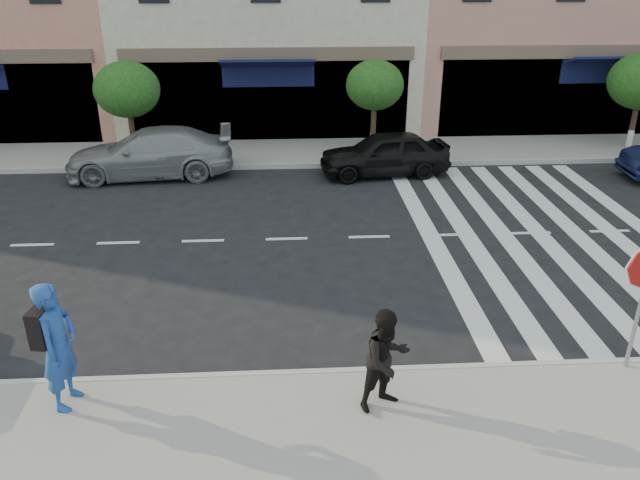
{
  "coord_description": "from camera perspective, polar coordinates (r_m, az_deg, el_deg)",
  "views": [
    {
      "loc": [
        0.0,
        -9.7,
        6.19
      ],
      "look_at": [
        0.62,
        0.82,
        1.4
      ],
      "focal_mm": 35.0,
      "sensor_mm": 36.0,
      "label": 1
    }
  ],
  "objects": [
    {
      "name": "walker",
      "position": [
        9.12,
        6.12,
        -10.83
      ],
      "size": [
        0.97,
        0.9,
        1.59
      ],
      "primitive_type": "imported",
      "rotation": [
        0.0,
        0.0,
        0.49
      ],
      "color": "black",
      "rests_on": "sidewalk_near"
    },
    {
      "name": "car_far_mid",
      "position": [
        19.48,
        5.9,
        7.88
      ],
      "size": [
        4.12,
        2.02,
        1.35
      ],
      "primitive_type": "imported",
      "rotation": [
        0.0,
        0.0,
        -1.46
      ],
      "color": "black",
      "rests_on": "ground"
    },
    {
      "name": "ground",
      "position": [
        11.51,
        -2.87,
        -8.13
      ],
      "size": [
        120.0,
        120.0,
        0.0
      ],
      "primitive_type": "plane",
      "color": "black",
      "rests_on": "ground"
    },
    {
      "name": "car_far_left",
      "position": [
        19.93,
        -15.29,
        7.68
      ],
      "size": [
        5.14,
        2.38,
        1.45
      ],
      "primitive_type": "imported",
      "rotation": [
        0.0,
        0.0,
        -1.5
      ],
      "color": "gray",
      "rests_on": "ground"
    },
    {
      "name": "street_tree_wb",
      "position": [
        21.45,
        -17.23,
        12.98
      ],
      "size": [
        2.1,
        2.1,
        3.06
      ],
      "color": "#473323",
      "rests_on": "sidewalk_far"
    },
    {
      "name": "street_tree_c",
      "position": [
        21.07,
        5.03,
        13.89
      ],
      "size": [
        1.9,
        1.9,
        3.04
      ],
      "color": "#473323",
      "rests_on": "sidewalk_far"
    },
    {
      "name": "photographer",
      "position": [
        9.74,
        -22.79,
        -8.9
      ],
      "size": [
        0.57,
        0.79,
        2.0
      ],
      "primitive_type": "imported",
      "rotation": [
        0.0,
        0.0,
        1.43
      ],
      "color": "navy",
      "rests_on": "sidewalk_near"
    },
    {
      "name": "sidewalk_far",
      "position": [
        21.58,
        -3.25,
        7.96
      ],
      "size": [
        60.0,
        3.0,
        0.15
      ],
      "primitive_type": "cube",
      "color": "gray",
      "rests_on": "ground"
    }
  ]
}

